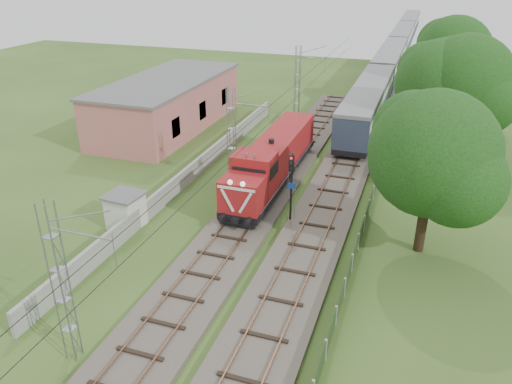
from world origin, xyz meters
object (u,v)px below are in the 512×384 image
at_px(coach_rake, 397,47).
at_px(signal_post, 291,176).
at_px(locomotive, 273,160).
at_px(relay_hut, 126,210).

distance_m(coach_rake, signal_post, 60.70).
bearing_deg(locomotive, coach_rake, 84.79).
xyz_separation_m(locomotive, relay_hut, (-7.40, -9.73, -0.96)).
distance_m(signal_post, relay_hut, 11.41).
height_order(locomotive, signal_post, signal_post).
relative_size(locomotive, relay_hut, 6.51).
relative_size(coach_rake, relay_hut, 38.32).
bearing_deg(relay_hut, coach_rake, 79.14).
height_order(coach_rake, relay_hut, coach_rake).
bearing_deg(coach_rake, signal_post, -91.85).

